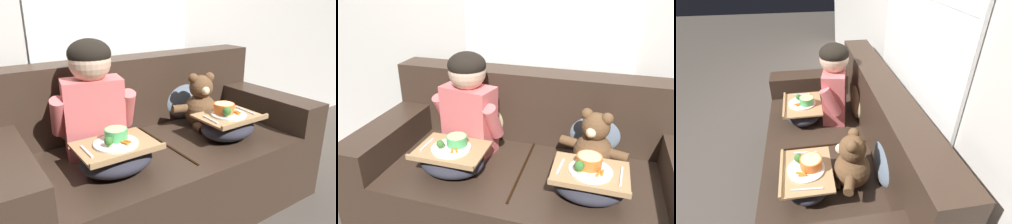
# 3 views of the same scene
# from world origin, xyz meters

# --- Properties ---
(ground_plane) EXTENTS (14.00, 14.00, 0.00)m
(ground_plane) POSITION_xyz_m (0.00, 0.00, 0.00)
(ground_plane) COLOR #4C443D
(wall_back_with_window) EXTENTS (8.00, 0.08, 2.60)m
(wall_back_with_window) POSITION_xyz_m (0.00, 0.58, 1.31)
(wall_back_with_window) COLOR beige
(wall_back_with_window) RESTS_ON ground_plane
(couch) EXTENTS (1.96, 0.96, 0.93)m
(couch) POSITION_xyz_m (0.00, 0.06, 0.34)
(couch) COLOR #38281E
(couch) RESTS_ON ground_plane
(throw_pillow_behind_child) EXTENTS (0.38, 0.18, 0.39)m
(throw_pillow_behind_child) POSITION_xyz_m (-0.38, 0.29, 0.64)
(throw_pillow_behind_child) COLOR tan
(throw_pillow_behind_child) RESTS_ON couch
(throw_pillow_behind_teddy) EXTENTS (0.36, 0.17, 0.37)m
(throw_pillow_behind_teddy) POSITION_xyz_m (0.38, 0.29, 0.64)
(throw_pillow_behind_teddy) COLOR slate
(throw_pillow_behind_teddy) RESTS_ON couch
(child_figure) EXTENTS (0.47, 0.26, 0.64)m
(child_figure) POSITION_xyz_m (-0.38, 0.08, 0.81)
(child_figure) COLOR #DB6666
(child_figure) RESTS_ON couch
(teddy_bear) EXTENTS (0.39, 0.29, 0.37)m
(teddy_bear) POSITION_xyz_m (0.38, 0.08, 0.62)
(teddy_bear) COLOR brown
(teddy_bear) RESTS_ON couch
(lap_tray_child) EXTENTS (0.39, 0.31, 0.22)m
(lap_tray_child) POSITION_xyz_m (-0.38, -0.19, 0.55)
(lap_tray_child) COLOR #2D2D38
(lap_tray_child) RESTS_ON child_figure
(lap_tray_teddy) EXTENTS (0.38, 0.30, 0.22)m
(lap_tray_teddy) POSITION_xyz_m (0.38, -0.19, 0.55)
(lap_tray_teddy) COLOR #2D2D38
(lap_tray_teddy) RESTS_ON teddy_bear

